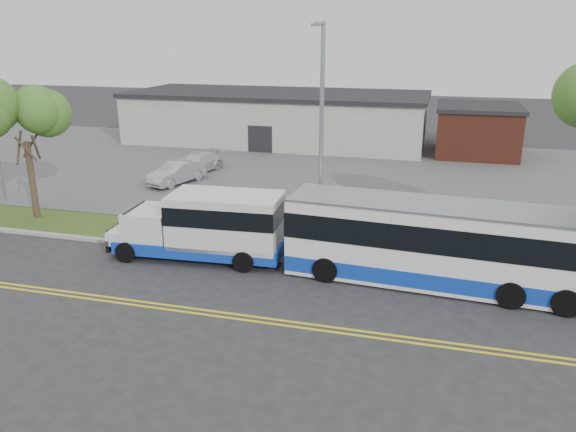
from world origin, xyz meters
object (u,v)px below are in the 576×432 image
(tree_west, at_px, (23,120))
(parked_car_a, at_px, (176,173))
(pedestrian, at_px, (221,227))
(transit_bus, at_px, (437,244))
(shuttle_bus, at_px, (209,224))
(parked_car_b, at_px, (197,163))
(streetlight_near, at_px, (321,133))

(tree_west, distance_m, parked_car_a, 10.02)
(pedestrian, height_order, parked_car_a, pedestrian)
(transit_bus, relative_size, parked_car_a, 2.78)
(shuttle_bus, xyz_separation_m, parked_car_b, (-6.81, 13.82, -0.78))
(parked_car_a, bearing_deg, tree_west, -97.90)
(streetlight_near, distance_m, pedestrian, 6.10)
(pedestrian, relative_size, parked_car_a, 0.43)
(shuttle_bus, height_order, transit_bus, transit_bus)
(tree_west, distance_m, pedestrian, 11.55)
(transit_bus, distance_m, pedestrian, 9.42)
(streetlight_near, distance_m, transit_bus, 6.56)
(tree_west, bearing_deg, pedestrian, -6.93)
(pedestrian, distance_m, parked_car_b, 14.28)
(parked_car_b, bearing_deg, pedestrian, -46.65)
(streetlight_near, distance_m, parked_car_b, 16.76)
(tree_west, xyz_separation_m, streetlight_near, (15.00, -0.47, 0.11))
(tree_west, bearing_deg, streetlight_near, -1.80)
(pedestrian, bearing_deg, shuttle_bus, 93.89)
(parked_car_a, distance_m, parked_car_b, 3.13)
(transit_bus, bearing_deg, pedestrian, 175.58)
(tree_west, relative_size, pedestrian, 3.89)
(shuttle_bus, relative_size, pedestrian, 4.29)
(transit_bus, distance_m, parked_car_a, 19.37)
(tree_west, bearing_deg, shuttle_bus, -13.38)
(streetlight_near, bearing_deg, parked_car_b, 133.36)
(pedestrian, bearing_deg, streetlight_near, -166.33)
(shuttle_bus, relative_size, parked_car_b, 1.70)
(tree_west, bearing_deg, transit_bus, -7.57)
(shuttle_bus, xyz_separation_m, parked_car_a, (-6.79, 10.69, -0.74))
(tree_west, relative_size, parked_car_b, 1.54)
(transit_bus, bearing_deg, streetlight_near, 160.30)
(pedestrian, height_order, parked_car_b, pedestrian)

